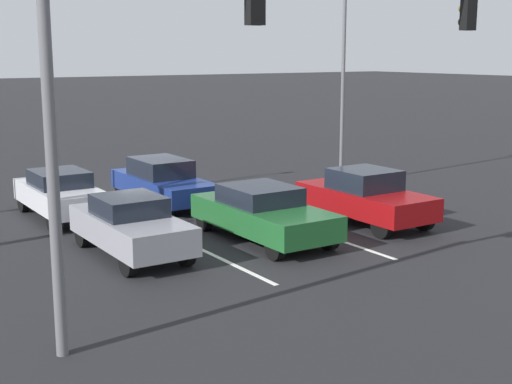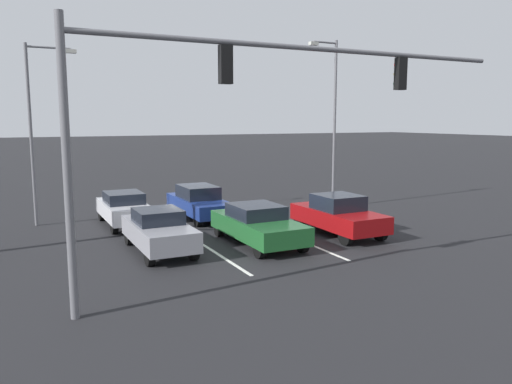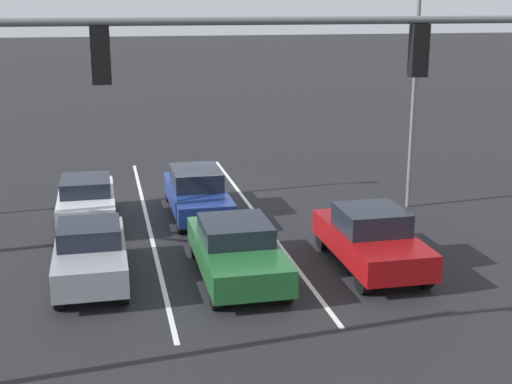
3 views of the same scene
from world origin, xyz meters
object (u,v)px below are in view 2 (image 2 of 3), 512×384
(street_lamp_left_shoulder, at_px, (332,115))
(car_maroon_leftlane_front, at_px, (338,215))
(car_navy_midlane_second, at_px, (199,202))
(car_silver_rightlane_second, at_px, (124,208))
(street_lamp_right_shoulder, at_px, (36,121))
(car_gray_rightlane_front, at_px, (159,230))
(traffic_signal_gantry, at_px, (232,96))
(car_darkgreen_midlane_front, at_px, (258,224))

(street_lamp_left_shoulder, bearing_deg, car_maroon_leftlane_front, 58.03)
(car_navy_midlane_second, bearing_deg, car_silver_rightlane_second, 3.45)
(car_maroon_leftlane_front, height_order, street_lamp_right_shoulder, street_lamp_right_shoulder)
(car_navy_midlane_second, bearing_deg, car_gray_rightlane_front, 57.16)
(car_maroon_leftlane_front, relative_size, street_lamp_right_shoulder, 0.57)
(car_maroon_leftlane_front, bearing_deg, car_gray_rightlane_front, -4.24)
(car_silver_rightlane_second, height_order, street_lamp_left_shoulder, street_lamp_left_shoulder)
(car_silver_rightlane_second, bearing_deg, car_gray_rightlane_front, 91.70)
(car_maroon_leftlane_front, relative_size, street_lamp_left_shoulder, 0.52)
(car_maroon_leftlane_front, bearing_deg, street_lamp_left_shoulder, -121.97)
(car_navy_midlane_second, height_order, traffic_signal_gantry, traffic_signal_gantry)
(car_navy_midlane_second, relative_size, traffic_signal_gantry, 0.37)
(car_gray_rightlane_front, relative_size, traffic_signal_gantry, 0.32)
(car_darkgreen_midlane_front, relative_size, traffic_signal_gantry, 0.36)
(car_gray_rightlane_front, height_order, traffic_signal_gantry, traffic_signal_gantry)
(car_darkgreen_midlane_front, distance_m, car_silver_rightlane_second, 6.63)
(car_navy_midlane_second, distance_m, traffic_signal_gantry, 11.32)
(traffic_signal_gantry, bearing_deg, car_maroon_leftlane_front, -146.24)
(car_darkgreen_midlane_front, bearing_deg, street_lamp_left_shoulder, -143.26)
(car_darkgreen_midlane_front, xyz_separation_m, street_lamp_left_shoulder, (-6.75, -5.04, 4.07))
(car_maroon_leftlane_front, relative_size, traffic_signal_gantry, 0.34)
(traffic_signal_gantry, xyz_separation_m, street_lamp_right_shoulder, (4.04, -11.51, -0.67))
(traffic_signal_gantry, relative_size, street_lamp_left_shoulder, 1.54)
(street_lamp_right_shoulder, bearing_deg, car_gray_rightlane_front, 116.80)
(car_gray_rightlane_front, height_order, car_darkgreen_midlane_front, car_gray_rightlane_front)
(car_darkgreen_midlane_front, height_order, street_lamp_left_shoulder, street_lamp_left_shoulder)
(car_maroon_leftlane_front, xyz_separation_m, street_lamp_left_shoulder, (-3.18, -5.10, 4.02))
(car_silver_rightlane_second, relative_size, street_lamp_right_shoulder, 0.54)
(car_silver_rightlane_second, relative_size, traffic_signal_gantry, 0.32)
(car_gray_rightlane_front, height_order, car_maroon_leftlane_front, car_maroon_leftlane_front)
(car_maroon_leftlane_front, bearing_deg, car_darkgreen_midlane_front, -0.99)
(car_maroon_leftlane_front, distance_m, street_lamp_left_shoulder, 7.23)
(street_lamp_right_shoulder, distance_m, street_lamp_left_shoulder, 13.86)
(car_darkgreen_midlane_front, xyz_separation_m, traffic_signal_gantry, (2.92, 4.39, 4.41))
(street_lamp_right_shoulder, bearing_deg, street_lamp_left_shoulder, 171.36)
(traffic_signal_gantry, relative_size, street_lamp_right_shoulder, 1.69)
(car_maroon_leftlane_front, xyz_separation_m, car_navy_midlane_second, (3.80, -5.74, -0.04))
(car_darkgreen_midlane_front, distance_m, street_lamp_right_shoulder, 10.63)
(car_navy_midlane_second, distance_m, street_lamp_left_shoulder, 8.10)
(car_darkgreen_midlane_front, distance_m, traffic_signal_gantry, 6.88)
(street_lamp_right_shoulder, bearing_deg, car_silver_rightlane_second, 152.82)
(car_gray_rightlane_front, distance_m, street_lamp_right_shoulder, 8.32)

